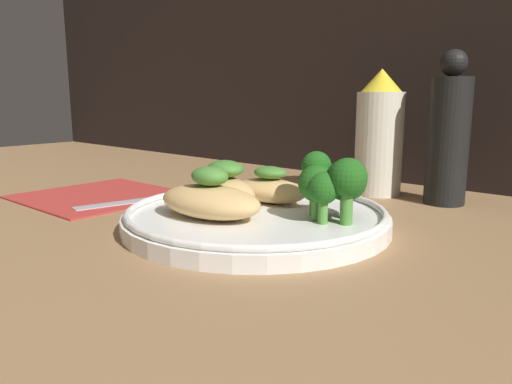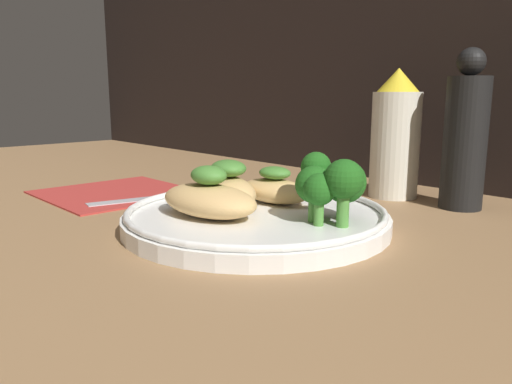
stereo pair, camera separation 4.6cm
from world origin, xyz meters
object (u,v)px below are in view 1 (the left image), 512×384
Objects in this scene: pepper_grinder at (448,136)px; plate at (256,217)px; sauce_bottle at (379,135)px; broccoli_bunch at (333,181)px.

plate is at bearing -112.69° from pepper_grinder.
pepper_grinder is at bearing 67.31° from plate.
sauce_bottle is at bearing 88.08° from plate.
broccoli_bunch is 0.40× the size of pepper_grinder.
sauce_bottle is 0.90× the size of pepper_grinder.
broccoli_bunch reaches higher than plate.
pepper_grinder is (8.38, -0.00, 0.44)cm from sauce_bottle.
pepper_grinder reaches higher than sauce_bottle.
broccoli_bunch is at bearing -97.14° from pepper_grinder.
plate is 1.45× the size of pepper_grinder.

